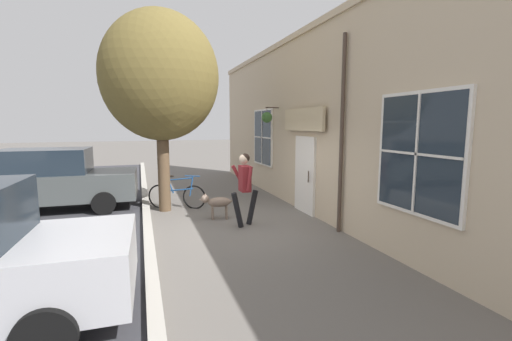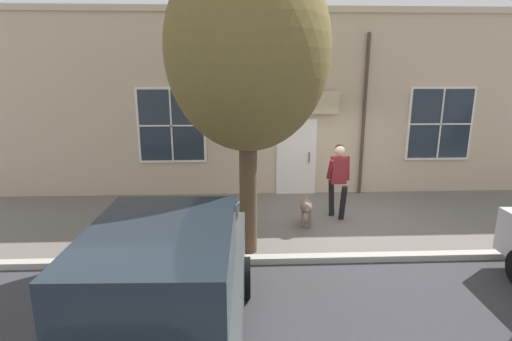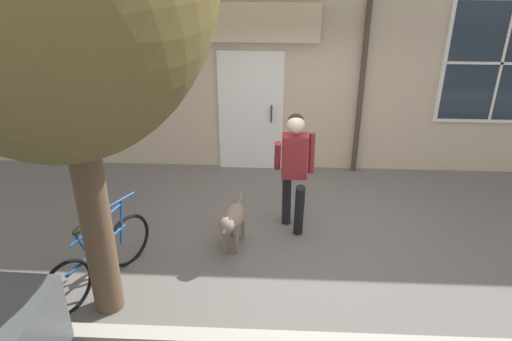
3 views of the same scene
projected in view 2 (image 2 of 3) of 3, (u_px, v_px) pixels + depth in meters
The scene contains 7 objects.
ground_plane at pixel (337, 221), 9.24m from camera, with size 90.00×90.00×0.00m, color #66605B.
storefront_facade at pixel (320, 104), 10.90m from camera, with size 0.95×18.00×4.98m.
pedestrian_walking at pixel (338, 174), 9.20m from camera, with size 0.73×0.55×1.75m.
dog_on_leash at pixel (307, 207), 8.82m from camera, with size 1.00×0.37×0.68m.
street_tree_by_curb at pixel (245, 59), 6.91m from camera, with size 3.14×2.83×5.44m.
leaning_bicycle at pixel (238, 225), 7.95m from camera, with size 1.57×0.83×0.99m.
parked_car_nearest_curb at pixel (166, 294), 4.58m from camera, with size 4.35×2.03×1.75m.
Camera 2 is at (8.59, -2.27, 3.37)m, focal length 28.00 mm.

